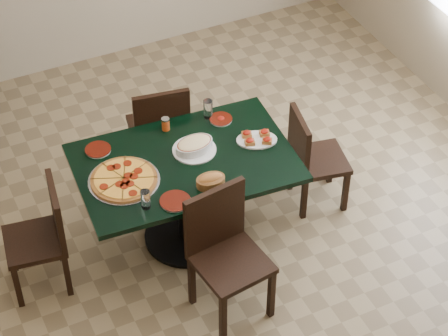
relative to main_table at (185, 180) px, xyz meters
name	(u,v)px	position (x,y,z in m)	size (l,w,h in m)	color
floor	(227,251)	(0.20, -0.26, -0.57)	(5.50, 5.50, 0.00)	olive
main_table	(185,180)	(0.00, 0.00, 0.00)	(1.55, 1.05, 0.75)	black
chair_far	(160,128)	(0.09, 0.68, -0.06)	(0.48, 0.48, 0.90)	black
chair_near	(224,247)	(-0.01, -0.65, -0.03)	(0.50, 0.50, 0.95)	black
chair_right	(311,155)	(0.99, -0.04, -0.11)	(0.45, 0.45, 0.83)	black
chair_left	(45,232)	(-1.02, 0.03, -0.10)	(0.45, 0.45, 0.85)	black
pepperoni_pizza	(124,180)	(-0.45, -0.02, 0.20)	(0.48, 0.48, 0.04)	#B1B1B8
lasagna_casserole	(194,146)	(0.10, 0.07, 0.23)	(0.30, 0.30, 0.09)	silver
bread_basket	(211,180)	(0.06, -0.29, 0.22)	(0.21, 0.15, 0.09)	brown
bruschetta_platter	(257,138)	(0.54, -0.02, 0.21)	(0.34, 0.29, 0.05)	silver
side_plate_near	(175,201)	(-0.22, -0.34, 0.19)	(0.20, 0.20, 0.02)	silver
side_plate_far_r	(221,119)	(0.41, 0.29, 0.19)	(0.16, 0.16, 0.03)	silver
side_plate_far_l	(98,150)	(-0.50, 0.36, 0.19)	(0.18, 0.18, 0.02)	silver
napkin_setting	(181,201)	(-0.18, -0.35, 0.18)	(0.16, 0.16, 0.01)	white
water_glass_a	(208,109)	(0.34, 0.36, 0.25)	(0.07, 0.07, 0.15)	white
water_glass_b	(146,199)	(-0.40, -0.31, 0.25)	(0.06, 0.06, 0.14)	white
pepper_shaker	(166,124)	(0.01, 0.37, 0.23)	(0.06, 0.06, 0.10)	#B74A13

